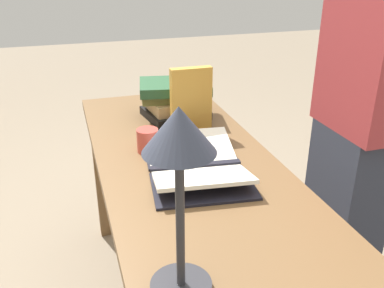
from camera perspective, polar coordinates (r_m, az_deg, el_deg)
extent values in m
cube|color=brown|center=(1.46, -0.58, -2.87)|extent=(1.53, 0.59, 0.03)
cube|color=brown|center=(2.30, 0.26, -2.40)|extent=(0.06, 0.06, 0.71)
cube|color=brown|center=(2.22, -12.05, -4.05)|extent=(0.06, 0.06, 0.71)
cube|color=black|center=(1.39, 0.51, -3.04)|extent=(0.06, 0.30, 0.02)
cube|color=black|center=(1.29, 1.47, -5.63)|extent=(0.24, 0.33, 0.01)
cube|color=black|center=(1.50, -0.33, -1.21)|extent=(0.24, 0.33, 0.01)
cube|color=silver|center=(1.29, 1.41, -4.48)|extent=(0.23, 0.31, 0.06)
cube|color=silver|center=(1.48, -0.27, -0.48)|extent=(0.23, 0.31, 0.06)
cube|color=black|center=(1.83, -2.25, 4.16)|extent=(0.25, 0.28, 0.03)
cube|color=tan|center=(1.82, -2.27, 5.34)|extent=(0.21, 0.24, 0.05)
cube|color=brown|center=(1.81, -2.29, 6.56)|extent=(0.18, 0.30, 0.04)
cube|color=#234C2D|center=(1.79, -2.31, 7.68)|extent=(0.26, 0.32, 0.04)
cube|color=#BC8933|center=(1.65, -0.13, 5.85)|extent=(0.04, 0.16, 0.25)
cylinder|color=#2D2D33|center=(0.95, -1.46, -18.42)|extent=(0.13, 0.13, 0.02)
cylinder|color=#2D2D33|center=(0.85, -1.58, -10.45)|extent=(0.02, 0.02, 0.30)
cone|color=#333847|center=(0.75, -1.75, 1.90)|extent=(0.14, 0.14, 0.09)
cylinder|color=#B74238|center=(1.51, -5.93, 0.47)|extent=(0.08, 0.08, 0.08)
torus|color=#B74238|center=(1.52, -4.33, 0.66)|extent=(0.01, 0.05, 0.05)
cube|color=#2D3342|center=(1.93, 19.47, -8.67)|extent=(0.31, 0.20, 0.77)
cube|color=#9E3338|center=(1.67, 22.90, 12.20)|extent=(0.36, 0.20, 0.65)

